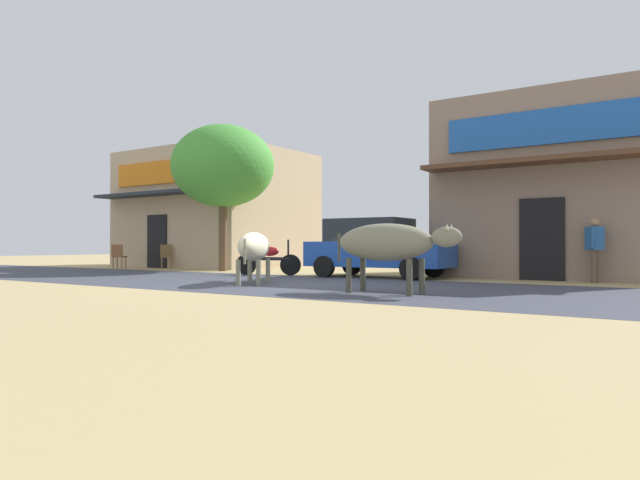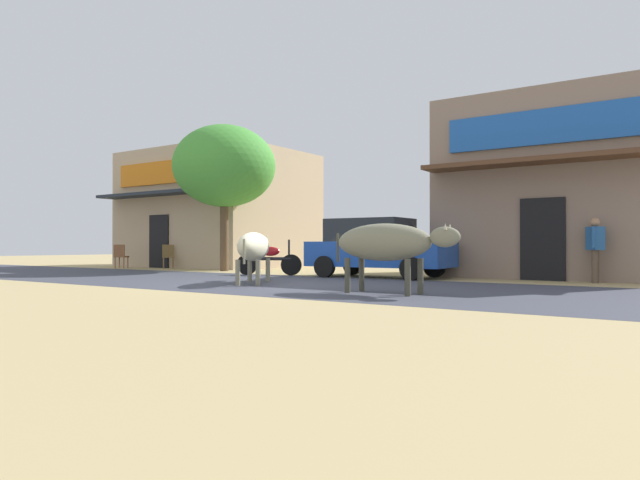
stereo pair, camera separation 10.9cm
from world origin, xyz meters
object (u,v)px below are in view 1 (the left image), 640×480
at_px(parked_hatchback_car, 376,247).
at_px(cow_near_brown, 254,247).
at_px(pedestrian_by_shop, 594,245).
at_px(cafe_chair_by_doorway, 119,255).
at_px(roadside_tree, 223,166).
at_px(cafe_chair_near_tree, 166,255).
at_px(cow_far_dark, 388,243).
at_px(parked_motorcycle, 269,259).

height_order(parked_hatchback_car, cow_near_brown, parked_hatchback_car).
xyz_separation_m(pedestrian_by_shop, cafe_chair_by_doorway, (-16.71, -0.87, -0.39)).
bearing_deg(parked_hatchback_car, roadside_tree, 175.84).
height_order(roadside_tree, cow_near_brown, roadside_tree).
xyz_separation_m(roadside_tree, pedestrian_by_shop, (11.71, 0.34, -2.73)).
distance_m(cow_near_brown, pedestrian_by_shop, 8.08).
relative_size(roadside_tree, parked_hatchback_car, 1.25).
distance_m(cafe_chair_near_tree, cafe_chair_by_doorway, 1.99).
relative_size(cow_far_dark, cafe_chair_by_doorway, 2.76).
height_order(parked_hatchback_car, cafe_chair_by_doorway, parked_hatchback_car).
relative_size(roadside_tree, cafe_chair_by_doorway, 5.51).
bearing_deg(cafe_chair_near_tree, pedestrian_by_shop, 0.32).
distance_m(parked_motorcycle, cow_far_dark, 7.13).
relative_size(parked_motorcycle, cafe_chair_by_doorway, 2.05).
bearing_deg(cafe_chair_by_doorway, parked_hatchback_car, 0.36).
relative_size(roadside_tree, parked_motorcycle, 2.69).
xyz_separation_m(roadside_tree, cow_near_brown, (5.13, -4.35, -2.78)).
bearing_deg(parked_hatchback_car, parked_motorcycle, -165.91).
height_order(cow_near_brown, pedestrian_by_shop, pedestrian_by_shop).
relative_size(parked_hatchback_car, pedestrian_by_shop, 2.61).
height_order(roadside_tree, cafe_chair_by_doorway, roadside_tree).
height_order(roadside_tree, parked_motorcycle, roadside_tree).
bearing_deg(parked_motorcycle, cafe_chair_by_doorway, 174.84).
height_order(parked_motorcycle, cow_near_brown, cow_near_brown).
bearing_deg(pedestrian_by_shop, cow_far_dark, -116.07).
xyz_separation_m(parked_motorcycle, cow_far_dark, (5.96, -3.89, 0.47)).
height_order(pedestrian_by_shop, cafe_chair_by_doorway, pedestrian_by_shop).
xyz_separation_m(cafe_chair_near_tree, cafe_chair_by_doorway, (-1.83, -0.78, 0.00)).
height_order(parked_hatchback_car, cafe_chair_near_tree, parked_hatchback_car).
xyz_separation_m(cow_near_brown, pedestrian_by_shop, (6.57, 4.69, 0.05)).
relative_size(cafe_chair_near_tree, cafe_chair_by_doorway, 1.00).
bearing_deg(cafe_chair_by_doorway, roadside_tree, 5.99).
relative_size(cow_near_brown, pedestrian_by_shop, 1.70).
bearing_deg(cafe_chair_by_doorway, cow_far_dark, -18.22).
relative_size(parked_motorcycle, cow_near_brown, 0.72).
bearing_deg(pedestrian_by_shop, roadside_tree, -178.34).
distance_m(roadside_tree, cow_near_brown, 7.28).
bearing_deg(parked_hatchback_car, cow_near_brown, -106.04).
relative_size(pedestrian_by_shop, cafe_chair_near_tree, 1.68).
xyz_separation_m(parked_hatchback_car, cafe_chair_by_doorway, (-11.25, -0.07, -0.33)).
relative_size(parked_motorcycle, pedestrian_by_shop, 1.22).
relative_size(parked_hatchback_car, cow_near_brown, 1.54).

